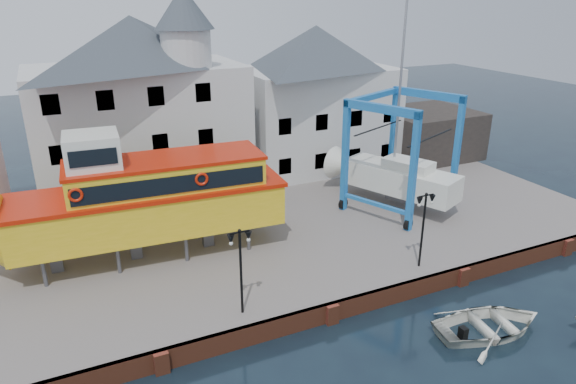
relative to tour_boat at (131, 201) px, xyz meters
name	(u,v)px	position (x,y,z in m)	size (l,w,h in m)	color
ground	(331,322)	(7.43, -8.55, -4.37)	(140.00, 140.00, 0.00)	black
hardstanding	(248,224)	(7.43, 2.45, -3.87)	(44.00, 22.00, 1.00)	slate
quay_wall	(330,312)	(7.43, -8.44, -3.87)	(44.00, 0.47, 1.00)	brown
building_white_main	(141,105)	(2.56, 9.84, 2.98)	(14.00, 8.30, 14.00)	silver
building_white_right	(315,98)	(16.43, 10.45, 2.23)	(12.00, 8.00, 11.20)	silver
shed_dark	(425,133)	(26.43, 8.45, -1.37)	(8.00, 7.00, 4.00)	black
lamp_post_left	(240,250)	(3.43, -7.35, -0.19)	(1.12, 0.32, 4.20)	black
lamp_post_right	(425,211)	(13.43, -7.35, -0.19)	(1.12, 0.32, 4.20)	black
tour_boat	(131,201)	(0.00, 0.00, 0.00)	(16.59, 4.89, 7.14)	#59595E
travel_lift	(389,170)	(17.05, 0.73, -0.99)	(8.17, 9.64, 14.29)	#1655AD
motorboat_b	(489,332)	(13.64, -12.27, -4.37)	(3.75, 5.25, 1.09)	silver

